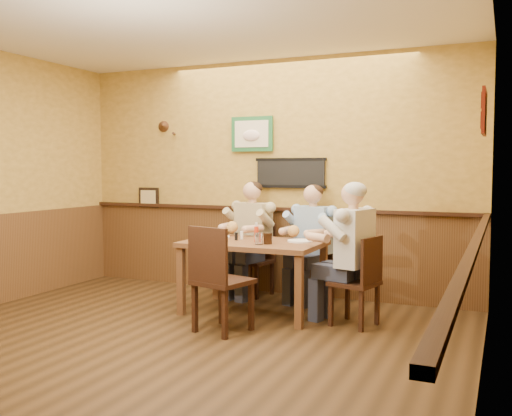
{
  "coord_description": "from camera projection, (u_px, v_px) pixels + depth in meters",
  "views": [
    {
      "loc": [
        2.64,
        -3.87,
        1.51
      ],
      "look_at": [
        0.3,
        1.45,
        1.1
      ],
      "focal_mm": 40.0,
      "sensor_mm": 36.0,
      "label": 1
    }
  ],
  "objects": [
    {
      "name": "room",
      "position": [
        175.0,
        146.0,
        4.68
      ],
      "size": [
        5.02,
        5.03,
        2.81
      ],
      "color": "black",
      "rests_on": "ground"
    },
    {
      "name": "dining_table",
      "position": [
        254.0,
        250.0,
        5.92
      ],
      "size": [
        1.4,
        0.9,
        0.75
      ],
      "color": "brown",
      "rests_on": "ground"
    },
    {
      "name": "chair_back_left",
      "position": [
        253.0,
        260.0,
        6.74
      ],
      "size": [
        0.46,
        0.46,
        0.85
      ],
      "primitive_type": null,
      "rotation": [
        0.0,
        0.0,
        -0.2
      ],
      "color": "#331C10",
      "rests_on": "ground"
    },
    {
      "name": "chair_back_right",
      "position": [
        314.0,
        264.0,
        6.47
      ],
      "size": [
        0.47,
        0.47,
        0.83
      ],
      "primitive_type": null,
      "rotation": [
        0.0,
        0.0,
        -0.26
      ],
      "color": "#331C10",
      "rests_on": "ground"
    },
    {
      "name": "chair_right_end",
      "position": [
        354.0,
        281.0,
        5.44
      ],
      "size": [
        0.49,
        0.49,
        0.86
      ],
      "primitive_type": null,
      "rotation": [
        0.0,
        0.0,
        -1.82
      ],
      "color": "#331C10",
      "rests_on": "ground"
    },
    {
      "name": "chair_near_side",
      "position": [
        223.0,
        279.0,
        5.24
      ],
      "size": [
        0.55,
        0.55,
        0.98
      ],
      "primitive_type": null,
      "rotation": [
        0.0,
        0.0,
        2.89
      ],
      "color": "#331C10",
      "rests_on": "ground"
    },
    {
      "name": "diner_tan_shirt",
      "position": [
        253.0,
        244.0,
        6.73
      ],
      "size": [
        0.66,
        0.66,
        1.21
      ],
      "primitive_type": null,
      "rotation": [
        0.0,
        0.0,
        -0.2
      ],
      "color": "#C9B78A",
      "rests_on": "ground"
    },
    {
      "name": "diner_blue_polo",
      "position": [
        314.0,
        249.0,
        6.46
      ],
      "size": [
        0.67,
        0.67,
        1.19
      ],
      "primitive_type": null,
      "rotation": [
        0.0,
        0.0,
        -0.26
      ],
      "color": "#8BABD1",
      "rests_on": "ground"
    },
    {
      "name": "diner_white_elder",
      "position": [
        355.0,
        262.0,
        5.43
      ],
      "size": [
        0.69,
        0.69,
        1.24
      ],
      "primitive_type": null,
      "rotation": [
        0.0,
        0.0,
        -1.82
      ],
      "color": "silver",
      "rests_on": "ground"
    },
    {
      "name": "water_glass_left",
      "position": [
        219.0,
        238.0,
        5.69
      ],
      "size": [
        0.1,
        0.1,
        0.11
      ],
      "primitive_type": "cylinder",
      "rotation": [
        0.0,
        0.0,
        -0.39
      ],
      "color": "white",
      "rests_on": "dining_table"
    },
    {
      "name": "water_glass_mid",
      "position": [
        259.0,
        238.0,
        5.65
      ],
      "size": [
        0.08,
        0.08,
        0.12
      ],
      "primitive_type": "cylinder",
      "rotation": [
        0.0,
        0.0,
        -0.04
      ],
      "color": "silver",
      "rests_on": "dining_table"
    },
    {
      "name": "cola_tumbler",
      "position": [
        268.0,
        238.0,
        5.68
      ],
      "size": [
        0.11,
        0.11,
        0.11
      ],
      "primitive_type": "cylinder",
      "rotation": [
        0.0,
        0.0,
        0.39
      ],
      "color": "black",
      "rests_on": "dining_table"
    },
    {
      "name": "hot_sauce_bottle",
      "position": [
        256.0,
        233.0,
        5.84
      ],
      "size": [
        0.05,
        0.05,
        0.18
      ],
      "primitive_type": "cylinder",
      "rotation": [
        0.0,
        0.0,
        0.23
      ],
      "color": "red",
      "rests_on": "dining_table"
    },
    {
      "name": "salt_shaker",
      "position": [
        242.0,
        235.0,
        6.07
      ],
      "size": [
        0.04,
        0.04,
        0.09
      ],
      "primitive_type": "cylinder",
      "rotation": [
        0.0,
        0.0,
        0.08
      ],
      "color": "white",
      "rests_on": "dining_table"
    },
    {
      "name": "pepper_shaker",
      "position": [
        236.0,
        236.0,
        5.98
      ],
      "size": [
        0.04,
        0.04,
        0.08
      ],
      "primitive_type": "cylinder",
      "rotation": [
        0.0,
        0.0,
        0.28
      ],
      "color": "black",
      "rests_on": "dining_table"
    },
    {
      "name": "plate_far_left",
      "position": [
        219.0,
        237.0,
        6.22
      ],
      "size": [
        0.31,
        0.31,
        0.02
      ],
      "primitive_type": "cylinder",
      "rotation": [
        0.0,
        0.0,
        0.32
      ],
      "color": "silver",
      "rests_on": "dining_table"
    },
    {
      "name": "plate_far_right",
      "position": [
        300.0,
        241.0,
        5.87
      ],
      "size": [
        0.31,
        0.31,
        0.02
      ],
      "primitive_type": "cylinder",
      "rotation": [
        0.0,
        0.0,
        -0.21
      ],
      "color": "white",
      "rests_on": "dining_table"
    }
  ]
}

